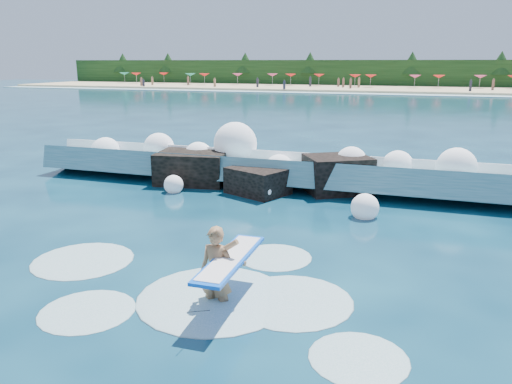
# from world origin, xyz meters

# --- Properties ---
(ground) EXTENTS (200.00, 200.00, 0.00)m
(ground) POSITION_xyz_m (0.00, 0.00, 0.00)
(ground) COLOR #07273C
(ground) RESTS_ON ground
(beach) EXTENTS (140.00, 20.00, 0.40)m
(beach) POSITION_xyz_m (0.00, 78.00, 0.20)
(beach) COLOR tan
(beach) RESTS_ON ground
(wet_band) EXTENTS (140.00, 5.00, 0.08)m
(wet_band) POSITION_xyz_m (0.00, 67.00, 0.04)
(wet_band) COLOR silver
(wet_band) RESTS_ON ground
(treeline) EXTENTS (140.00, 4.00, 5.00)m
(treeline) POSITION_xyz_m (0.00, 88.00, 2.50)
(treeline) COLOR black
(treeline) RESTS_ON ground
(breaking_wave) EXTENTS (18.88, 2.90, 1.63)m
(breaking_wave) POSITION_xyz_m (-0.08, 7.75, 0.57)
(breaking_wave) COLOR teal
(breaking_wave) RESTS_ON ground
(rock_cluster) EXTENTS (8.60, 3.67, 1.57)m
(rock_cluster) POSITION_xyz_m (-0.23, 6.95, 0.50)
(rock_cluster) COLOR black
(rock_cluster) RESTS_ON ground
(surfer_with_board) EXTENTS (0.97, 3.02, 1.92)m
(surfer_with_board) POSITION_xyz_m (2.18, -2.22, 0.71)
(surfer_with_board) COLOR #996D47
(surfer_with_board) RESTS_ON ground
(wave_spray) EXTENTS (15.49, 4.91, 2.47)m
(wave_spray) POSITION_xyz_m (-0.30, 7.65, 1.08)
(wave_spray) COLOR white
(wave_spray) RESTS_ON ground
(surf_foam) EXTENTS (8.97, 5.67, 0.16)m
(surf_foam) POSITION_xyz_m (1.63, -1.82, 0.00)
(surf_foam) COLOR silver
(surf_foam) RESTS_ON ground
(beach_umbrellas) EXTENTS (112.91, 6.01, 0.50)m
(beach_umbrellas) POSITION_xyz_m (0.07, 80.49, 2.25)
(beach_umbrellas) COLOR #158872
(beach_umbrellas) RESTS_ON ground
(beachgoers) EXTENTS (108.92, 12.59, 1.91)m
(beachgoers) POSITION_xyz_m (5.99, 75.33, 1.11)
(beachgoers) COLOR #3F332D
(beachgoers) RESTS_ON ground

